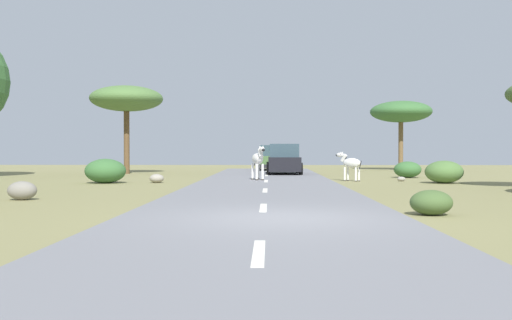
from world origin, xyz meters
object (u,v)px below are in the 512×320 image
zebra_0 (258,159)px  rock_1 (157,178)px  zebra_1 (350,163)px  car_1 (284,160)px  car_0 (271,159)px  bush_4 (431,203)px  tree_5 (127,99)px  bush_3 (444,172)px  bush_2 (408,170)px  bush_1 (105,171)px  rock_4 (22,191)px  rock_0 (401,179)px  tree_1 (401,112)px

zebra_0 → rock_1: bearing=3.5°
zebra_0 → zebra_1: zebra_0 is taller
car_1 → rock_1: (-5.76, -8.68, -0.66)m
car_0 → rock_1: (-5.05, -15.70, -0.66)m
zebra_1 → bush_4: size_ratio=1.49×
tree_5 → bush_3: bearing=-31.3°
car_0 → rock_1: size_ratio=6.98×
car_0 → bush_2: 12.76m
zebra_1 → bush_1: zebra_1 is taller
bush_3 → rock_1: 12.43m
bush_1 → rock_4: bearing=-89.7°
tree_5 → bush_4: bearing=-61.3°
zebra_1 → car_1: 7.63m
car_0 → car_1: same height
bush_2 → rock_0: bush_2 is taller
zebra_0 → car_0: (0.66, 14.08, -0.15)m
zebra_1 → bush_2: zebra_1 is taller
bush_1 → bush_3: 14.59m
zebra_0 → car_1: car_1 is taller
tree_5 → bush_4: tree_5 is taller
rock_0 → rock_1: rock_1 is taller
zebra_1 → rock_1: zebra_1 is taller
car_1 → tree_1: bearing=42.2°
tree_5 → bush_1: tree_5 is taller
rock_0 → rock_4: (-13.08, -10.34, 0.16)m
tree_5 → rock_4: size_ratio=6.41×
zebra_1 → zebra_0: bearing=134.2°
tree_1 → bush_1: (-16.50, -16.87, -3.63)m
tree_1 → car_1: bearing=-137.4°
bush_1 → bush_4: (10.59, -12.13, -0.25)m
bush_1 → car_1: bearing=48.6°
bush_3 → bush_1: bearing=-179.0°
bush_4 → tree_1: bearing=78.5°
tree_1 → rock_4: size_ratio=5.97×
car_0 → bush_2: size_ratio=3.09×
rock_0 → rock_1: 11.07m
bush_1 → rock_4: size_ratio=2.11×
zebra_0 → bush_3: 8.22m
car_0 → rock_0: 15.36m
zebra_1 → bush_2: bearing=-0.6°
tree_1 → bush_4: size_ratio=5.40×
bush_3 → bush_4: bearing=-107.9°
tree_1 → tree_5: tree_5 is taller
car_1 → bush_2: 7.30m
car_0 → rock_0: car_0 is taller
zebra_1 → rock_4: 14.98m
zebra_1 → tree_5: (-12.37, 8.17, 3.70)m
rock_0 → bush_3: bearing=-47.4°
bush_2 → bush_4: bearing=-101.8°
tree_1 → rock_4: bearing=-123.0°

